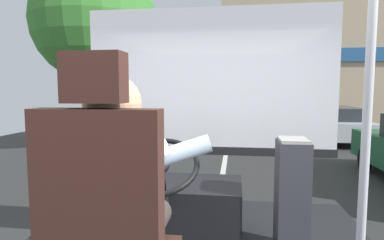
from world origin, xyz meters
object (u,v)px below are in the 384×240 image
at_px(steering_console, 172,204).
at_px(handrail_pole, 367,118).
at_px(bus_driver, 119,188).
at_px(fare_box, 292,196).
at_px(parked_car_silver, 331,123).

height_order(steering_console, handrail_pole, handrail_pole).
xyz_separation_m(bus_driver, fare_box, (0.89, 0.91, -0.31)).
relative_size(handrail_pole, fare_box, 2.48).
distance_m(bus_driver, steering_console, 1.22).
distance_m(handrail_pole, parked_car_silver, 10.94).
xyz_separation_m(bus_driver, steering_console, (0.00, 1.12, -0.49)).
xyz_separation_m(bus_driver, handrail_pole, (1.14, 0.38, 0.29)).
distance_m(bus_driver, parked_car_silver, 11.62).
height_order(bus_driver, steering_console, bus_driver).
bearing_deg(parked_car_silver, fare_box, -107.14).
bearing_deg(fare_box, bus_driver, -134.09).
bearing_deg(parked_car_silver, handrail_pole, -105.03).
xyz_separation_m(handrail_pole, parked_car_silver, (2.82, 10.51, -1.09)).
bearing_deg(steering_console, parked_car_silver, 67.92).
distance_m(handrail_pole, fare_box, 0.84).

